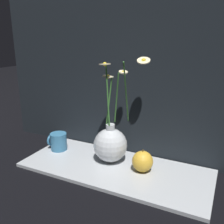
# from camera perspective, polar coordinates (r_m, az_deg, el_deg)

# --- Properties ---
(ground_plane) EXTENTS (6.00, 6.00, 0.00)m
(ground_plane) POSITION_cam_1_polar(r_m,az_deg,el_deg) (0.93, 0.60, -13.05)
(ground_plane) COLOR black
(shelf) EXTENTS (0.68, 0.28, 0.01)m
(shelf) POSITION_cam_1_polar(r_m,az_deg,el_deg) (0.93, 0.61, -12.73)
(shelf) COLOR #B2B7BC
(shelf) RESTS_ON ground_plane
(backdrop_wall) EXTENTS (1.18, 0.02, 1.10)m
(backdrop_wall) POSITION_cam_1_polar(r_m,az_deg,el_deg) (0.95, 5.04, 21.96)
(backdrop_wall) COLOR black
(backdrop_wall) RESTS_ON ground_plane
(vase_with_flowers) EXTENTS (0.20, 0.13, 0.39)m
(vase_with_flowers) POSITION_cam_1_polar(r_m,az_deg,el_deg) (0.94, -0.33, -7.15)
(vase_with_flowers) COLOR silver
(vase_with_flowers) RESTS_ON shelf
(yellow_mug) EXTENTS (0.08, 0.07, 0.07)m
(yellow_mug) POSITION_cam_1_polar(r_m,az_deg,el_deg) (1.07, -12.22, -6.58)
(yellow_mug) COLOR teal
(yellow_mug) RESTS_ON shelf
(orange_fruit) EXTENTS (0.07, 0.07, 0.08)m
(orange_fruit) POSITION_cam_1_polar(r_m,az_deg,el_deg) (0.89, 6.99, -11.13)
(orange_fruit) COLOR gold
(orange_fruit) RESTS_ON shelf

